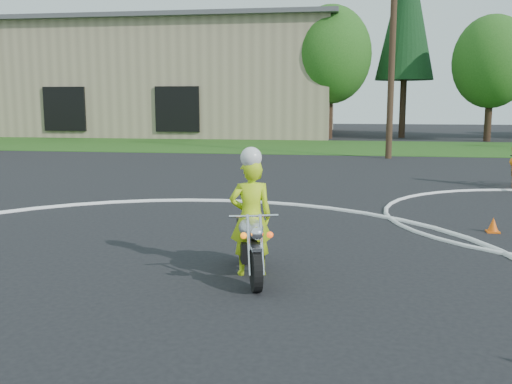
# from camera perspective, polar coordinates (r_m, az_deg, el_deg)

# --- Properties ---
(ground) EXTENTS (120.00, 120.00, 0.00)m
(ground) POSITION_cam_1_polar(r_m,az_deg,el_deg) (6.46, -20.59, -14.88)
(ground) COLOR black
(ground) RESTS_ON ground
(grass_strip) EXTENTS (120.00, 10.00, 0.02)m
(grass_strip) POSITION_cam_1_polar(r_m,az_deg,el_deg) (32.35, 3.41, 4.58)
(grass_strip) COLOR #1E4714
(grass_strip) RESTS_ON ground
(course_markings) EXTENTS (19.05, 19.05, 0.12)m
(course_markings) POSITION_cam_1_polar(r_m,az_deg,el_deg) (9.83, 3.59, -5.96)
(course_markings) COLOR silver
(course_markings) RESTS_ON ground
(primary_motorcycle) EXTENTS (0.79, 1.91, 1.03)m
(primary_motorcycle) POSITION_cam_1_polar(r_m,az_deg,el_deg) (8.33, -0.57, -5.21)
(primary_motorcycle) COLOR black
(primary_motorcycle) RESTS_ON ground
(rider_primary_grp) EXTENTS (0.72, 0.58, 1.91)m
(rider_primary_grp) POSITION_cam_1_polar(r_m,az_deg,el_deg) (8.37, -0.52, -2.19)
(rider_primary_grp) COLOR #BADE17
(rider_primary_grp) RESTS_ON ground
(traffic_cones) EXTENTS (24.40, 10.57, 0.30)m
(traffic_cones) POSITION_cam_1_polar(r_m,az_deg,el_deg) (8.28, 16.74, -8.31)
(traffic_cones) COLOR #F25B0C
(traffic_cones) RESTS_ON ground
(warehouse) EXTENTS (41.00, 17.00, 8.30)m
(warehouse) POSITION_cam_1_polar(r_m,az_deg,el_deg) (49.78, -16.50, 10.60)
(warehouse) COLOR tan
(warehouse) RESTS_ON ground
(utility_poles) EXTENTS (41.60, 1.12, 10.00)m
(utility_poles) POSITION_cam_1_polar(r_m,az_deg,el_deg) (26.31, 13.50, 14.63)
(utility_poles) COLOR #473321
(utility_poles) RESTS_ON ground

